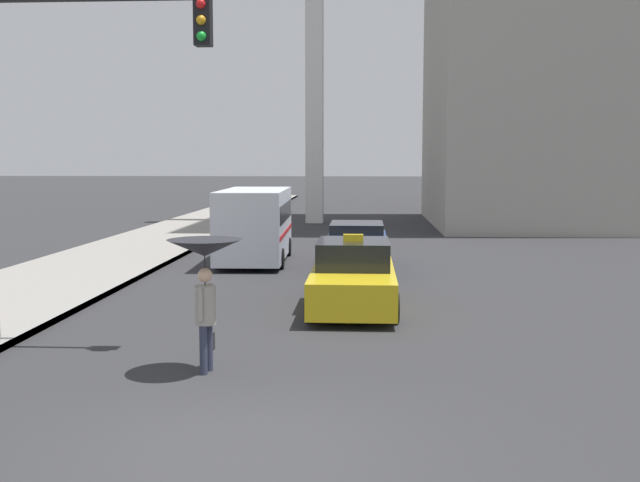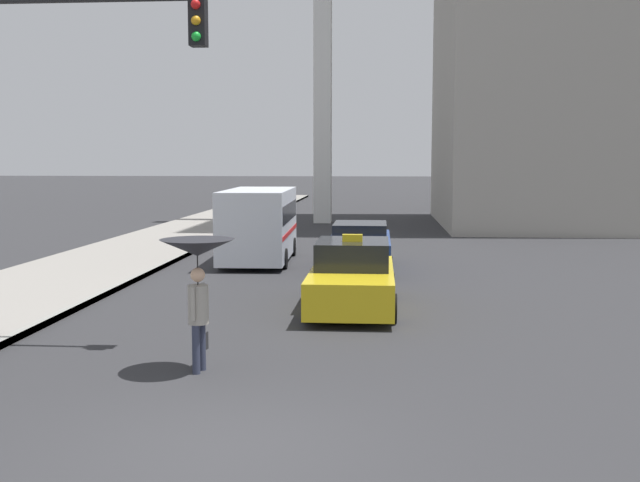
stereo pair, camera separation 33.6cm
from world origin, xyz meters
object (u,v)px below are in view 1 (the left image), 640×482
at_px(taxi, 353,278).
at_px(monument_cross, 314,8).
at_px(ambulance_van, 255,222).
at_px(traffic_light, 71,96).
at_px(sedan_red, 357,247).
at_px(pedestrian_with_umbrella, 205,263).

bearing_deg(taxi, monument_cross, -83.98).
bearing_deg(ambulance_van, traffic_light, 80.59).
height_order(sedan_red, traffic_light, traffic_light).
height_order(taxi, traffic_light, traffic_light).
bearing_deg(pedestrian_with_umbrella, sedan_red, -0.72).
bearing_deg(monument_cross, pedestrian_with_umbrella, -89.49).
height_order(sedan_red, ambulance_van, ambulance_van).
distance_m(taxi, ambulance_van, 8.20).
xyz_separation_m(taxi, pedestrian_with_umbrella, (-2.18, -5.22, 1.03)).
xyz_separation_m(ambulance_van, monument_cross, (0.87, 15.58, 9.79)).
bearing_deg(pedestrian_with_umbrella, traffic_light, 70.36).
distance_m(taxi, traffic_light, 7.09).
bearing_deg(traffic_light, pedestrian_with_umbrella, -29.92).
height_order(pedestrian_with_umbrella, traffic_light, traffic_light).
distance_m(taxi, sedan_red, 6.03).
xyz_separation_m(taxi, ambulance_van, (-3.30, 7.49, 0.62)).
xyz_separation_m(taxi, monument_cross, (-2.43, 23.07, 10.41)).
xyz_separation_m(ambulance_van, pedestrian_with_umbrella, (1.12, -12.71, 0.41)).
relative_size(taxi, sedan_red, 0.94).
height_order(ambulance_van, monument_cross, monument_cross).
distance_m(taxi, monument_cross, 25.42).
bearing_deg(sedan_red, ambulance_van, -23.75).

